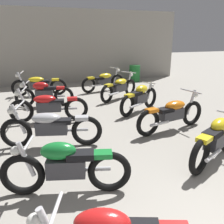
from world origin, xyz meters
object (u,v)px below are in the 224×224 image
(motorcycle_left_row_2, at_px, (51,127))
(motorcycle_right_row_4, at_px, (119,87))
(motorcycle_right_row_3, at_px, (140,98))
(oil_drum, at_px, (135,73))
(motorcycle_right_row_2, at_px, (172,113))
(motorcycle_right_row_5, at_px, (104,81))
(motorcycle_left_row_1, at_px, (65,166))
(motorcycle_left_row_3, at_px, (48,106))
(motorcycle_left_row_5, at_px, (39,85))
(motorcycle_right_row_1, at_px, (216,139))
(motorcycle_left_row_4, at_px, (44,93))

(motorcycle_left_row_2, height_order, motorcycle_right_row_4, same)
(motorcycle_left_row_2, bearing_deg, motorcycle_right_row_3, 28.95)
(motorcycle_right_row_4, xyz_separation_m, oil_drum, (2.16, 3.20, -0.03))
(motorcycle_right_row_2, height_order, oil_drum, motorcycle_right_row_2)
(motorcycle_right_row_5, bearing_deg, oil_drum, 35.96)
(motorcycle_right_row_5, relative_size, oil_drum, 2.49)
(motorcycle_left_row_1, distance_m, motorcycle_right_row_4, 5.91)
(motorcycle_left_row_1, bearing_deg, motorcycle_right_row_5, 67.05)
(motorcycle_left_row_3, height_order, motorcycle_left_row_5, same)
(motorcycle_right_row_3, height_order, motorcycle_right_row_5, motorcycle_right_row_5)
(motorcycle_left_row_5, distance_m, oil_drum, 5.24)
(motorcycle_left_row_3, distance_m, motorcycle_left_row_5, 3.31)
(motorcycle_left_row_1, distance_m, motorcycle_right_row_5, 7.26)
(motorcycle_right_row_2, relative_size, motorcycle_right_row_3, 1.22)
(motorcycle_left_row_5, height_order, oil_drum, motorcycle_left_row_5)
(motorcycle_left_row_5, relative_size, motorcycle_right_row_1, 1.18)
(motorcycle_right_row_3, bearing_deg, motorcycle_right_row_5, 91.74)
(motorcycle_right_row_4, bearing_deg, motorcycle_right_row_2, -89.48)
(motorcycle_right_row_5, bearing_deg, motorcycle_right_row_2, -88.32)
(motorcycle_right_row_2, bearing_deg, motorcycle_right_row_5, 91.68)
(motorcycle_left_row_2, height_order, motorcycle_right_row_1, motorcycle_left_row_2)
(motorcycle_left_row_1, relative_size, motorcycle_right_row_4, 1.01)
(motorcycle_left_row_3, relative_size, oil_drum, 2.53)
(motorcycle_left_row_4, relative_size, motorcycle_left_row_5, 0.90)
(motorcycle_left_row_1, height_order, oil_drum, motorcycle_left_row_1)
(motorcycle_right_row_1, distance_m, motorcycle_right_row_4, 5.12)
(motorcycle_right_row_4, height_order, oil_drum, motorcycle_right_row_4)
(motorcycle_left_row_2, distance_m, motorcycle_right_row_5, 5.68)
(motorcycle_right_row_2, relative_size, motorcycle_right_row_5, 1.02)
(oil_drum, bearing_deg, motorcycle_right_row_5, -144.04)
(motorcycle_left_row_3, bearing_deg, motorcycle_right_row_5, 50.23)
(motorcycle_left_row_2, bearing_deg, oil_drum, 52.17)
(motorcycle_right_row_1, height_order, motorcycle_right_row_5, motorcycle_right_row_5)
(motorcycle_right_row_1, relative_size, motorcycle_right_row_2, 0.85)
(motorcycle_left_row_1, height_order, motorcycle_left_row_3, motorcycle_left_row_3)
(motorcycle_left_row_5, distance_m, motorcycle_right_row_3, 4.39)
(motorcycle_left_row_2, bearing_deg, motorcycle_left_row_1, -89.89)
(motorcycle_right_row_3, xyz_separation_m, motorcycle_right_row_4, (0.02, 1.75, -0.01))
(motorcycle_left_row_1, height_order, motorcycle_left_row_2, motorcycle_left_row_2)
(motorcycle_right_row_2, distance_m, motorcycle_right_row_4, 3.46)
(motorcycle_left_row_1, height_order, motorcycle_right_row_1, same)
(motorcycle_left_row_3, xyz_separation_m, oil_drum, (4.98, 4.90, -0.03))
(motorcycle_right_row_4, bearing_deg, motorcycle_left_row_3, -149.02)
(motorcycle_right_row_1, height_order, oil_drum, motorcycle_right_row_1)
(motorcycle_left_row_1, xyz_separation_m, oil_drum, (5.10, 8.33, -0.03))
(motorcycle_left_row_4, xyz_separation_m, motorcycle_left_row_5, (-0.05, 1.69, -0.01))
(motorcycle_left_row_4, xyz_separation_m, motorcycle_right_row_2, (2.82, -3.39, -0.01))
(motorcycle_left_row_2, relative_size, motorcycle_right_row_2, 0.98)
(motorcycle_right_row_2, relative_size, motorcycle_right_row_4, 1.13)
(oil_drum, bearing_deg, motorcycle_left_row_1, -121.49)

